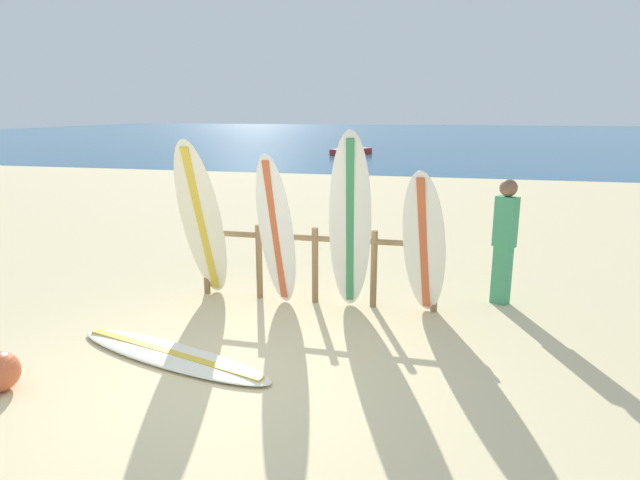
% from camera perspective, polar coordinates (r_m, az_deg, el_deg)
% --- Properties ---
extents(ground_plane, '(120.00, 120.00, 0.00)m').
position_cam_1_polar(ground_plane, '(5.73, -10.87, -14.50)').
color(ground_plane, beige).
extents(ocean_water, '(120.00, 80.00, 0.01)m').
position_cam_1_polar(ocean_water, '(62.69, 11.56, 10.74)').
color(ocean_water, '#1E5984').
rests_on(ocean_water, ground).
extents(surfboard_rack, '(3.41, 0.09, 1.08)m').
position_cam_1_polar(surfboard_rack, '(7.62, -0.52, -1.73)').
color(surfboard_rack, olive).
rests_on(surfboard_rack, ground).
extents(surfboard_leaning_far_left, '(0.68, 1.18, 2.34)m').
position_cam_1_polar(surfboard_leaning_far_left, '(7.60, -12.22, 1.79)').
color(surfboard_leaning_far_left, white).
rests_on(surfboard_leaning_far_left, ground).
extents(surfboard_leaning_left, '(0.61, 0.66, 2.14)m').
position_cam_1_polar(surfboard_leaning_left, '(7.33, -4.60, 0.85)').
color(surfboard_leaning_left, white).
rests_on(surfboard_leaning_left, ground).
extents(surfboard_leaning_center_left, '(0.67, 0.94, 2.46)m').
position_cam_1_polar(surfboard_leaning_center_left, '(6.99, 3.16, 1.58)').
color(surfboard_leaning_center_left, white).
rests_on(surfboard_leaning_center_left, ground).
extents(surfboard_leaning_center, '(0.67, 0.90, 1.99)m').
position_cam_1_polar(surfboard_leaning_center, '(6.99, 10.82, -0.58)').
color(surfboard_leaning_center, white).
rests_on(surfboard_leaning_center, ground).
extents(surfboard_lying_on_sand, '(2.73, 1.28, 0.08)m').
position_cam_1_polar(surfboard_lying_on_sand, '(6.35, -15.36, -11.50)').
color(surfboard_lying_on_sand, silver).
rests_on(surfboard_lying_on_sand, ground).
extents(beachgoer_standing, '(0.33, 0.31, 1.76)m').
position_cam_1_polar(beachgoer_standing, '(7.92, 18.73, 0.36)').
color(beachgoer_standing, '#3F9966').
rests_on(beachgoer_standing, ground).
extents(small_boat_offshore, '(2.35, 2.74, 0.71)m').
position_cam_1_polar(small_boat_offshore, '(33.94, 3.26, 9.35)').
color(small_boat_offshore, '#B22D28').
rests_on(small_boat_offshore, ocean_water).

